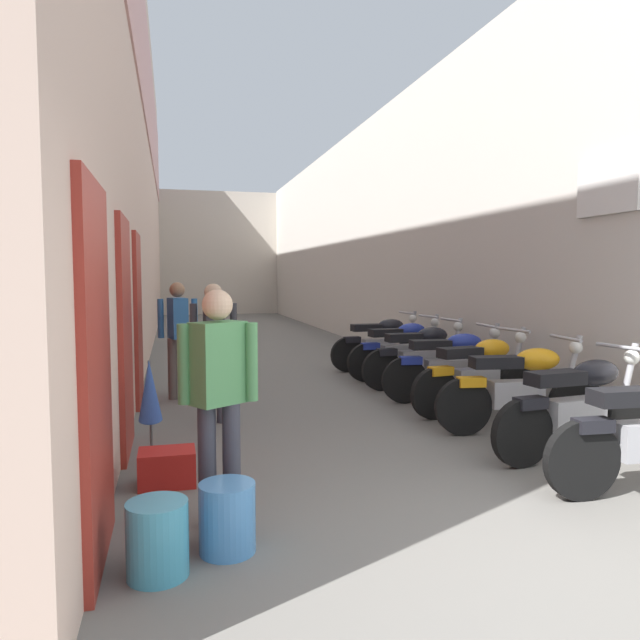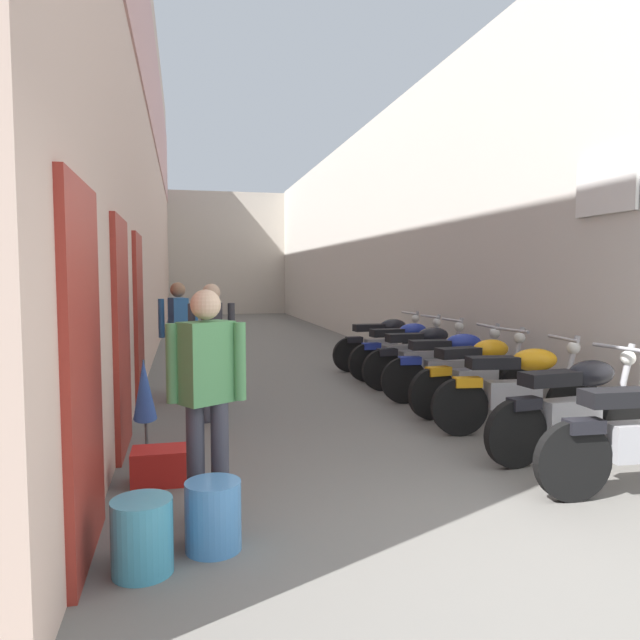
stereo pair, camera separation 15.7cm
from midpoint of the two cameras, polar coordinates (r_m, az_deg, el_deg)
The scene contains 18 objects.
ground_plane at distance 12.26m, azimuth -4.87°, elevation -3.47°, with size 39.22×39.22×0.00m, color #66635E.
building_left at distance 14.20m, azimuth -17.34°, elevation 14.57°, with size 0.45×23.22×8.39m.
building_right at distance 14.76m, azimuth 4.17°, elevation 8.11°, with size 0.45×23.22×5.28m.
building_far_end at distance 26.69m, azimuth -9.99°, elevation 6.30°, with size 7.94×2.00×5.22m, color beige.
motorcycle_second at distance 5.83m, azimuth 23.06°, elevation -7.50°, with size 1.85×0.58×1.04m.
motorcycle_third at distance 6.57m, azimuth 18.19°, elevation -6.06°, with size 1.85×0.58×1.04m.
motorcycle_fourth at distance 7.30m, azimuth 14.56°, elevation -4.96°, with size 1.84×0.58×1.04m.
motorcycle_fifth at distance 7.95m, azimuth 11.98°, elevation -4.16°, with size 1.85×0.58×1.04m.
motorcycle_sixth at distance 8.81m, azimuth 9.26°, elevation -3.30°, with size 1.85×0.58×1.04m.
motorcycle_seventh at distance 9.51m, azimuth 7.42°, elevation -2.72°, with size 1.85×0.58×1.04m.
motorcycle_eighth at distance 10.38m, azimuth 5.54°, elevation -2.11°, with size 1.85×0.58×1.04m.
pedestrian_by_doorway at distance 3.97m, azimuth -10.86°, elevation -6.54°, with size 0.52×0.35×1.57m.
pedestrian_mid_alley at distance 6.73m, azimuth -10.84°, elevation -2.09°, with size 0.52×0.35×1.57m.
pedestrian_further_down at distance 8.15m, azimuth -14.06°, elevation -1.04°, with size 0.52×0.38×1.57m.
water_jug_near_door at distance 3.61m, azimuth -16.63°, elevation -19.53°, with size 0.34×0.34×0.42m, color #4299B7.
water_jug_beside_first at distance 3.80m, azimuth -10.14°, elevation -18.19°, with size 0.34×0.34×0.42m, color #4C8CCC.
plastic_crate at distance 5.00m, azimuth -15.40°, elevation -13.52°, with size 0.44×0.32×0.28m, color red.
umbrella_leaning at distance 5.30m, azimuth -16.89°, elevation -6.53°, with size 0.20×0.35×0.97m.
Camera 1 is at (-2.02, -2.35, 1.66)m, focal length 33.18 mm.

